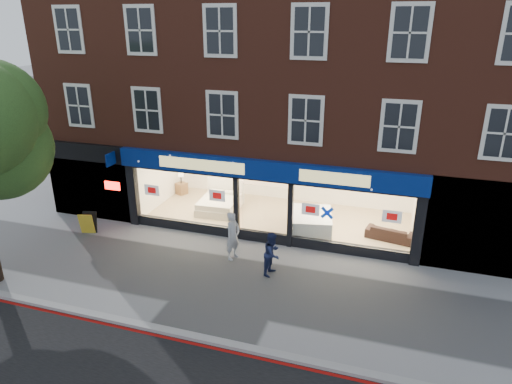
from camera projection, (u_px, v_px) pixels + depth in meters
The scene contains 12 objects.
ground at pixel (235, 283), 14.72m from camera, with size 120.00×120.00×0.00m, color gray.
kerb_line at pixel (195, 344), 11.96m from camera, with size 60.00×0.10×0.01m, color #8C0A07.
kerb_stone at pixel (198, 338), 12.12m from camera, with size 60.00×0.25×0.12m, color gray.
showroom_floor at pixel (278, 218), 19.37m from camera, with size 11.00×4.50×0.10m, color tan.
building at pixel (291, 53), 18.51m from camera, with size 19.00×8.26×10.30m.
display_bed at pixel (220, 203), 19.96m from camera, with size 1.78×2.12×1.14m.
bedside_table at pixel (182, 188), 21.80m from camera, with size 0.45×0.45×0.55m, color brown.
mattress_stack at pixel (311, 223), 17.88m from camera, with size 1.94×2.27×0.79m.
sofa at pixel (390, 233), 17.34m from camera, with size 1.76×0.69×0.51m, color black.
a_board at pixel (88, 223), 17.99m from camera, with size 0.57×0.37×0.88m, color gold.
pedestrian_grey at pixel (233, 236), 15.95m from camera, with size 0.64×0.42×1.75m, color #AEB1B6.
pedestrian_blue at pixel (272, 254), 15.01m from camera, with size 0.73×0.57×1.50m, color #181F44.
Camera 1 is at (4.50, -11.89, 8.02)m, focal length 32.00 mm.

